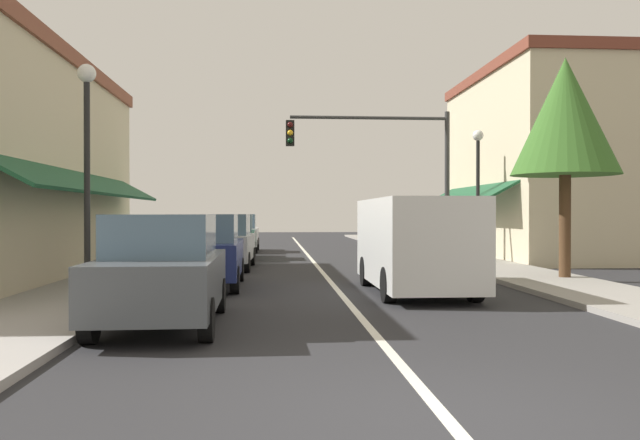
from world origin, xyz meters
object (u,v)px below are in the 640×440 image
object	(u,v)px
parked_car_far_left	(233,237)
van_in_lane	(415,242)
parked_car_distant_left	(239,233)
parked_car_second_left	(204,251)
traffic_signal_mast_arm	(390,157)
street_lamp_right_mid	(478,174)
parked_car_nearest_left	(163,271)
parked_car_third_left	(225,242)
street_lamp_left_near	(87,142)
tree_right_near	(565,117)

from	to	relation	value
parked_car_far_left	van_in_lane	bearing A→B (deg)	-68.63
parked_car_distant_left	parked_car_second_left	bearing A→B (deg)	-90.00
parked_car_far_left	traffic_signal_mast_arm	distance (m)	7.07
van_in_lane	street_lamp_right_mid	distance (m)	7.53
parked_car_nearest_left	van_in_lane	xyz separation A→B (m)	(4.92, 4.04, 0.27)
parked_car_far_left	parked_car_distant_left	xyz separation A→B (m)	(0.01, 4.81, 0.00)
parked_car_nearest_left	parked_car_third_left	size ratio (longest dim) A/B	1.00
street_lamp_left_near	street_lamp_right_mid	world-z (taller)	street_lamp_left_near
parked_car_third_left	tree_right_near	world-z (taller)	tree_right_near
parked_car_third_left	parked_car_distant_left	world-z (taller)	same
parked_car_third_left	parked_car_far_left	size ratio (longest dim) A/B	1.00
parked_car_nearest_left	tree_right_near	xyz separation A→B (m)	(9.39, 6.17, 3.43)
parked_car_nearest_left	street_lamp_right_mid	world-z (taller)	street_lamp_right_mid
street_lamp_left_near	parked_car_third_left	bearing A→B (deg)	75.48
parked_car_second_left	parked_car_distant_left	distance (m)	14.91
parked_car_far_left	van_in_lane	size ratio (longest dim) A/B	0.80
traffic_signal_mast_arm	parked_car_far_left	bearing A→B (deg)	153.90
street_lamp_left_near	street_lamp_right_mid	bearing A→B (deg)	36.78
traffic_signal_mast_arm	tree_right_near	xyz separation A→B (m)	(3.48, -6.54, 0.50)
street_lamp_left_near	tree_right_near	distance (m)	11.88
parked_car_nearest_left	tree_right_near	bearing A→B (deg)	32.40
traffic_signal_mast_arm	street_lamp_right_mid	world-z (taller)	traffic_signal_mast_arm
parked_car_nearest_left	tree_right_near	world-z (taller)	tree_right_near
parked_car_distant_left	traffic_signal_mast_arm	xyz separation A→B (m)	(5.76, -7.63, 2.93)
parked_car_distant_left	street_lamp_right_mid	bearing A→B (deg)	-49.96
parked_car_far_left	tree_right_near	world-z (taller)	tree_right_near
parked_car_third_left	tree_right_near	distance (m)	10.86
traffic_signal_mast_arm	van_in_lane	bearing A→B (deg)	-96.53
parked_car_distant_left	street_lamp_right_mid	size ratio (longest dim) A/B	0.91
parked_car_distant_left	street_lamp_left_near	xyz separation A→B (m)	(-2.07, -17.66, 2.31)
parked_car_third_left	traffic_signal_mast_arm	xyz separation A→B (m)	(5.73, 1.93, 2.93)
parked_car_far_left	street_lamp_right_mid	size ratio (longest dim) A/B	0.91
traffic_signal_mast_arm	street_lamp_left_near	bearing A→B (deg)	-127.99
parked_car_distant_left	street_lamp_right_mid	world-z (taller)	street_lamp_right_mid
tree_right_near	parked_car_third_left	bearing A→B (deg)	153.42
parked_car_nearest_left	street_lamp_right_mid	distance (m)	13.57
parked_car_third_left	street_lamp_right_mid	distance (m)	8.53
parked_car_third_left	street_lamp_left_near	distance (m)	8.67
parked_car_second_left	street_lamp_right_mid	distance (m)	9.96
street_lamp_left_near	parked_car_nearest_left	bearing A→B (deg)	-54.55
parked_car_far_left	traffic_signal_mast_arm	bearing A→B (deg)	-27.30
traffic_signal_mast_arm	street_lamp_right_mid	distance (m)	3.48
tree_right_near	parked_car_distant_left	bearing A→B (deg)	123.09
parked_car_nearest_left	street_lamp_left_near	world-z (taller)	street_lamp_left_near
street_lamp_right_mid	tree_right_near	xyz separation A→B (m)	(0.97, -4.25, 1.24)
parked_car_distant_left	parked_car_far_left	bearing A→B (deg)	-89.89
parked_car_nearest_left	parked_car_second_left	bearing A→B (deg)	88.23
parked_car_nearest_left	parked_car_far_left	size ratio (longest dim) A/B	1.00
parked_car_second_left	street_lamp_left_near	size ratio (longest dim) A/B	0.87
parked_car_far_left	van_in_lane	xyz separation A→B (m)	(4.78, -11.50, 0.27)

